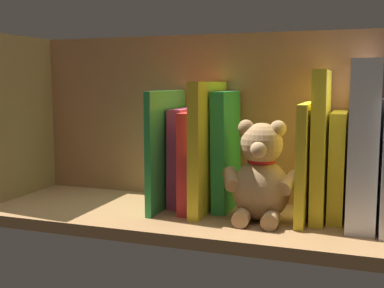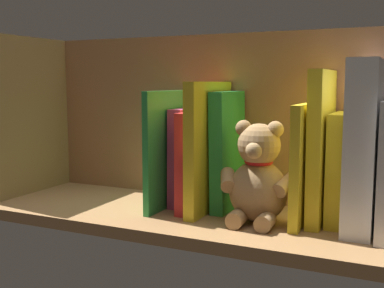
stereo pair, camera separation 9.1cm
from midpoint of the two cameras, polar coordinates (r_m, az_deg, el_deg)
name	(u,v)px [view 1 (the left image)]	position (r cm, az deg, el deg)	size (l,w,h in cm)	color
ground_plane	(192,217)	(94.04, -2.81, -8.65)	(85.08, 29.62, 2.20)	#A87A4C
shelf_back_panel	(211,117)	(102.44, -0.22, 3.16)	(85.08, 1.50, 34.69)	#9F6542
shelf_side_divider	(15,117)	(112.46, -22.41, 2.98)	(2.40, 23.62, 34.69)	#A87A4C
dictionary_thick_white	(363,143)	(87.10, 16.84, 0.08)	(4.72, 17.28, 28.49)	white
book_1	(338,165)	(90.13, 14.14, -2.50)	(2.67, 13.18, 19.46)	yellow
book_2	(321,145)	(89.03, 12.22, -0.14)	(2.39, 14.96, 26.90)	yellow
book_3	(306,161)	(88.62, 10.46, -2.03)	(1.65, 17.34, 21.08)	yellow
teddy_bear	(261,177)	(86.39, 5.17, -3.90)	(14.72, 11.80, 18.14)	tan
book_4	(226,150)	(94.21, 1.32, -0.77)	(2.67, 12.81, 23.02)	green
book_5	(208,147)	(92.45, -0.90, -0.34)	(2.10, 18.30, 24.87)	yellow
book_6	(196,160)	(94.78, -2.32, -1.89)	(2.66, 16.36, 19.19)	red
book_7	(184,156)	(97.81, -3.62, -1.50)	(2.75, 12.28, 19.58)	#B23F72
book_8	(167,149)	(95.66, -5.74, -0.64)	(1.21, 18.67, 23.15)	green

